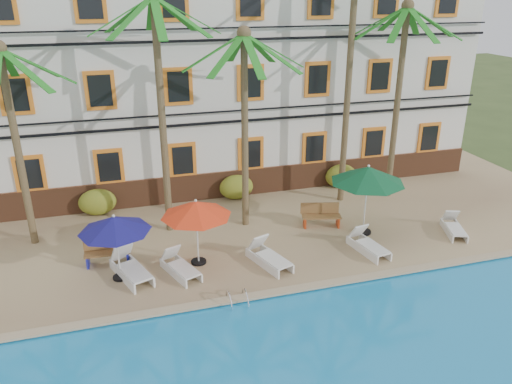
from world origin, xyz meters
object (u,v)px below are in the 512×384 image
object	(u,v)px
lounger_c	(180,266)
umbrella_red	(196,209)
umbrella_green	(368,175)
lounger_f	(454,227)
palm_c	(245,103)
palm_d	(351,50)
palm_a	(12,118)
palm_b	(160,86)
lounger_d	(268,256)
lounger_e	(368,244)
palm_e	(400,76)
pool_ladder	(237,302)
bench_left	(107,250)
umbrella_blue	(114,224)
lounger_b	(131,268)
bench_right	(321,215)

from	to	relation	value
lounger_c	umbrella_red	bearing A→B (deg)	36.47
umbrella_green	lounger_f	xyz separation A→B (m)	(3.28, -0.99, -2.09)
palm_c	palm_d	bearing A→B (deg)	14.29
palm_a	palm_c	bearing A→B (deg)	-5.13
palm_b	lounger_d	bearing A→B (deg)	-51.47
lounger_c	lounger_e	xyz separation A→B (m)	(6.58, -0.38, 0.01)
umbrella_red	lounger_f	size ratio (longest dim) A/B	1.34
palm_e	lounger_e	bearing A→B (deg)	-127.30
palm_c	lounger_f	world-z (taller)	palm_c
lounger_c	lounger_f	size ratio (longest dim) A/B	1.07
palm_a	pool_ladder	bearing A→B (deg)	-42.74
palm_b	lounger_e	xyz separation A→B (m)	(6.48, -3.73, -5.25)
palm_e	bench_left	bearing A→B (deg)	-167.71
palm_c	pool_ladder	xyz separation A→B (m)	(-1.63, -5.02, -4.84)
umbrella_blue	lounger_e	bearing A→B (deg)	-4.36
lounger_e	bench_left	world-z (taller)	bench_left
palm_b	lounger_c	xyz separation A→B (m)	(-0.10, -3.35, -5.25)
lounger_c	lounger_e	world-z (taller)	lounger_e
lounger_b	pool_ladder	distance (m)	3.75
lounger_f	umbrella_blue	bearing A→B (deg)	178.65
umbrella_red	lounger_e	distance (m)	6.19
palm_e	umbrella_green	size ratio (longest dim) A/B	3.00
bench_right	lounger_b	bearing A→B (deg)	-166.76
pool_ladder	lounger_e	bearing A→B (deg)	17.85
palm_e	pool_ladder	distance (m)	11.75
palm_a	palm_d	xyz separation A→B (m)	(12.47, 0.48, 1.76)
lounger_f	lounger_c	bearing A→B (deg)	179.85
palm_c	lounger_f	distance (m)	9.18
palm_b	umbrella_blue	xyz separation A→B (m)	(-1.98, -3.09, -3.60)
lounger_b	lounger_f	size ratio (longest dim) A/B	1.22
palm_e	umbrella_blue	world-z (taller)	palm_e
bench_left	bench_right	bearing A→B (deg)	4.37
palm_c	pool_ladder	distance (m)	7.16
bench_right	pool_ladder	bearing A→B (deg)	-137.53
umbrella_red	palm_b	bearing A→B (deg)	102.03
palm_a	bench_right	distance (m)	11.53
palm_d	bench_right	bearing A→B (deg)	-130.77
lounger_f	palm_d	bearing A→B (deg)	122.99
palm_e	pool_ladder	size ratio (longest dim) A/B	11.10
lounger_b	bench_right	xyz separation A→B (m)	(7.36, 1.73, 0.16)
umbrella_red	lounger_e	size ratio (longest dim) A/B	1.25
umbrella_blue	bench_right	bearing A→B (deg)	12.69
palm_b	palm_d	world-z (taller)	palm_d
umbrella_blue	umbrella_green	bearing A→B (deg)	4.48
palm_a	palm_b	distance (m)	4.98
palm_a	umbrella_red	xyz separation A→B (m)	(5.50, -3.15, -2.65)
palm_e	lounger_e	xyz separation A→B (m)	(-3.36, -4.41, -5.01)
palm_b	lounger_b	world-z (taller)	palm_b
umbrella_green	palm_a	bearing A→B (deg)	167.20
palm_b	palm_c	distance (m)	3.03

